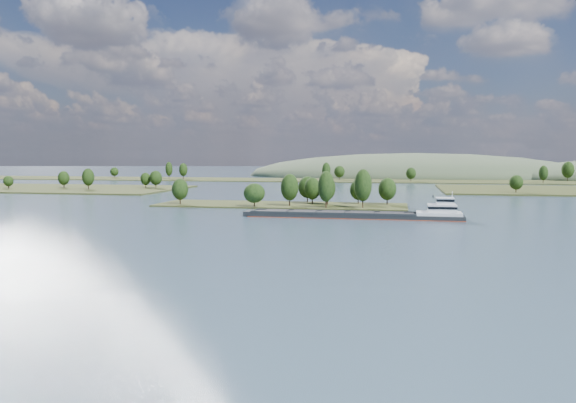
# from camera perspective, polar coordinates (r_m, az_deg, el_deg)

# --- Properties ---
(ground) EXTENTS (1800.00, 1800.00, 0.00)m
(ground) POSITION_cam_1_polar(r_m,az_deg,el_deg) (167.88, -4.99, -2.25)
(ground) COLOR #344759
(ground) RESTS_ON ground
(tree_island) EXTENTS (100.00, 31.65, 15.78)m
(tree_island) POSITION_cam_1_polar(r_m,az_deg,el_deg) (223.25, 1.03, 0.56)
(tree_island) COLOR #2D3417
(tree_island) RESTS_ON ground
(back_shoreline) EXTENTS (900.00, 60.00, 15.96)m
(back_shoreline) POSITION_cam_1_polar(r_m,az_deg,el_deg) (441.84, 6.23, 2.18)
(back_shoreline) COLOR #2D3417
(back_shoreline) RESTS_ON ground
(hill_west) EXTENTS (320.00, 160.00, 44.00)m
(hill_west) POSITION_cam_1_polar(r_m,az_deg,el_deg) (540.49, 12.68, 2.50)
(hill_west) COLOR #3E4E35
(hill_west) RESTS_ON ground
(cargo_barge) EXTENTS (71.19, 9.19, 9.62)m
(cargo_barge) POSITION_cam_1_polar(r_m,az_deg,el_deg) (183.60, 8.05, -1.29)
(cargo_barge) COLOR black
(cargo_barge) RESTS_ON ground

